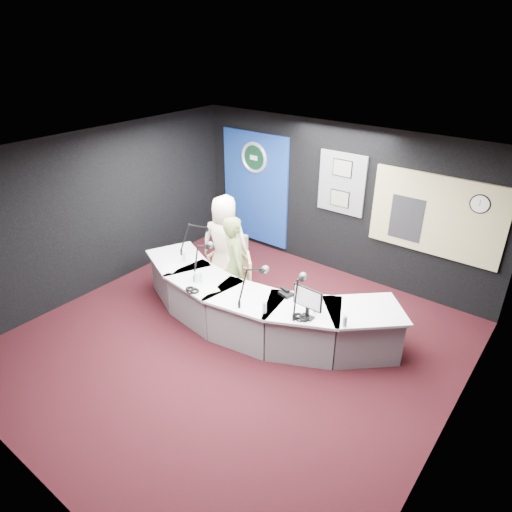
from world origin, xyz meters
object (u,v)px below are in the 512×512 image
Objects in this scene: broadcast_desk at (254,306)px; armchair_right at (236,286)px; armchair_left at (226,263)px; person_man at (225,243)px; person_woman at (235,265)px.

armchair_right is (-0.54, 0.21, 0.06)m from broadcast_desk.
broadcast_desk is 4.71× the size of armchair_left.
broadcast_desk is 1.43m from person_man.
person_woman reaches higher than armchair_left.
person_man is (-1.16, 0.67, 0.49)m from broadcast_desk.
broadcast_desk is 2.70× the size of person_woman.
broadcast_desk is 1.34m from armchair_left.
armchair_right is 0.52× the size of person_woman.
person_woman is at bearing 0.00° from armchair_right.
armchair_left reaches higher than broadcast_desk.
broadcast_desk is at bearing -160.26° from person_woman.
armchair_right is at bearing 158.86° from broadcast_desk.
person_woman is (-0.54, 0.21, 0.46)m from broadcast_desk.
armchair_right is 0.50× the size of person_man.
person_woman is (0.00, 0.00, 0.40)m from armchair_right.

